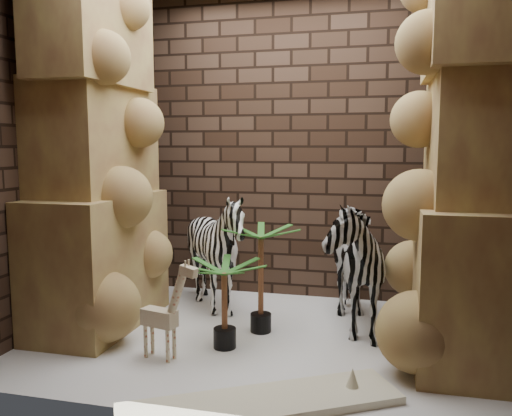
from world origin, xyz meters
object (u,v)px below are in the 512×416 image
(palm_back, at_px, (224,304))
(surfboard, at_px, (262,404))
(zebra_right, at_px, (345,251))
(palm_front, at_px, (261,279))
(giraffe_toy, at_px, (159,306))
(zebra_left, at_px, (217,258))

(palm_back, xyz_separation_m, surfboard, (0.48, -0.81, -0.31))
(zebra_right, bearing_deg, palm_front, -174.85)
(palm_front, xyz_separation_m, surfboard, (0.29, -1.21, -0.42))
(zebra_right, relative_size, palm_front, 1.48)
(zebra_right, height_order, palm_back, zebra_right)
(zebra_right, bearing_deg, surfboard, -120.15)
(giraffe_toy, distance_m, palm_front, 0.90)
(zebra_left, height_order, palm_back, zebra_left)
(zebra_left, distance_m, palm_front, 0.66)
(palm_front, bearing_deg, giraffe_toy, -129.88)
(giraffe_toy, xyz_separation_m, palm_back, (0.39, 0.30, -0.04))
(zebra_right, bearing_deg, palm_back, -158.51)
(giraffe_toy, height_order, palm_front, palm_front)
(zebra_right, xyz_separation_m, palm_back, (-0.83, -0.65, -0.31))
(zebra_right, relative_size, surfboard, 0.79)
(surfboard, bearing_deg, giraffe_toy, 119.10)
(surfboard, bearing_deg, zebra_right, 46.16)
(palm_front, distance_m, surfboard, 1.31)
(zebra_left, bearing_deg, palm_front, -34.12)
(zebra_right, distance_m, palm_back, 1.10)
(zebra_left, relative_size, palm_front, 1.25)
(palm_front, height_order, surfboard, palm_front)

